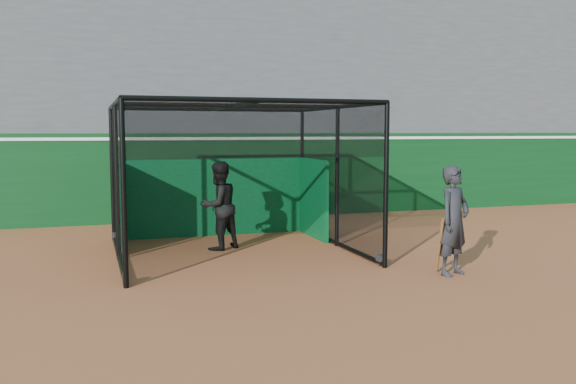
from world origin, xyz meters
name	(u,v)px	position (x,y,z in m)	size (l,w,h in m)	color
ground	(312,290)	(0.00, 0.00, 0.00)	(120.00, 120.00, 0.00)	#9A502C
outfield_wall	(210,175)	(0.00, 8.50, 1.29)	(50.00, 0.50, 2.50)	#093614
grandstand	(188,75)	(0.00, 12.27, 4.48)	(50.00, 7.85, 8.95)	#4C4C4F
batting_cage	(233,180)	(-0.48, 3.45, 1.54)	(4.81, 4.75, 3.09)	black
batter	(219,206)	(-0.71, 3.87, 0.95)	(0.93, 0.72, 1.91)	black
on_deck_player	(454,221)	(2.78, 0.23, 0.98)	(0.84, 0.72, 1.96)	black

